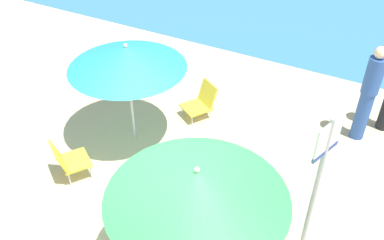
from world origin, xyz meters
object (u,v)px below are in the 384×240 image
umbrella_green (197,185)px  beach_chair_a (215,173)px  person_c (368,94)px  beach_chair_c (201,101)px  warning_sign (319,173)px  beach_chair_b (68,159)px  person_d (255,198)px  umbrella_teal (127,57)px

umbrella_green → beach_chair_a: umbrella_green is taller
person_c → beach_chair_c: bearing=-136.4°
umbrella_green → warning_sign: warning_sign is taller
beach_chair_a → beach_chair_c: beach_chair_a is taller
umbrella_green → beach_chair_b: (-2.51, 0.55, -1.16)m
beach_chair_c → person_c: bearing=136.4°
umbrella_green → person_c: (1.22, 3.69, -0.62)m
beach_chair_c → person_d: person_d is taller
beach_chair_c → warning_sign: (2.53, -2.08, 1.11)m
umbrella_teal → umbrella_green: umbrella_teal is taller
beach_chair_b → warning_sign: bearing=-51.3°
warning_sign → umbrella_teal: bearing=-178.0°
beach_chair_c → person_c: (2.69, 0.72, 0.59)m
umbrella_green → person_d: size_ratio=2.13×
person_c → person_d: bearing=-80.1°
umbrella_teal → beach_chair_a: umbrella_teal is taller
beach_chair_a → warning_sign: bearing=53.0°
beach_chair_c → umbrella_teal: bearing=-1.1°
person_c → warning_sign: 2.85m
umbrella_teal → person_d: size_ratio=1.98×
beach_chair_a → beach_chair_c: bearing=-166.7°
warning_sign → beach_chair_b: bearing=-156.4°
beach_chair_b → person_c: (3.73, 3.14, 0.54)m
person_c → warning_sign: (-0.16, -2.80, 0.52)m
beach_chair_b → person_c: size_ratio=0.39×
person_c → person_d: (-0.89, -2.64, -0.41)m
beach_chair_c → person_d: size_ratio=0.76×
beach_chair_a → beach_chair_c: 1.94m
beach_chair_b → warning_sign: warning_sign is taller
umbrella_green → beach_chair_b: umbrella_green is taller
umbrella_teal → person_c: 3.94m
beach_chair_b → person_c: 4.90m
person_c → person_d: 2.81m
umbrella_teal → beach_chair_b: size_ratio=2.72×
beach_chair_c → warning_sign: size_ratio=0.33×
beach_chair_c → person_d: (1.80, -1.91, 0.17)m
warning_sign → person_c: bearing=104.9°
umbrella_teal → beach_chair_b: 1.80m
umbrella_green → beach_chair_b: bearing=167.7°
beach_chair_a → beach_chair_c: (-1.06, 1.62, -0.04)m
person_d → umbrella_green: bearing=47.1°
beach_chair_c → warning_sign: bearing=82.0°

